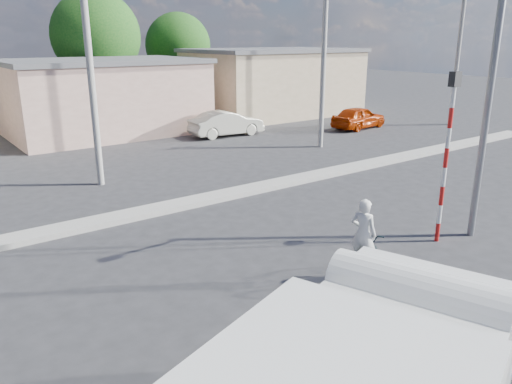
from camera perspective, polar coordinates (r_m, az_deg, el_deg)
ground_plane at (r=10.87m, az=16.90°, el=-11.73°), size 120.00×120.00×0.00m
median at (r=16.38m, az=-5.88°, el=-0.82°), size 40.00×0.80×0.16m
bicycle at (r=11.26m, az=11.95°, el=-7.62°), size 1.89×1.19×0.94m
cyclist at (r=11.13m, az=12.05°, el=-6.13°), size 0.55×0.67×1.58m
car_cream at (r=27.38m, az=-3.41°, el=7.82°), size 4.18×1.70×1.35m
car_red at (r=30.24m, az=11.65°, el=8.35°), size 3.99×2.01×1.30m
traffic_pole at (r=13.33m, az=21.05°, el=5.12°), size 0.28×0.18×4.36m
streetlight at (r=13.74m, az=25.42°, el=14.95°), size 2.34×0.22×9.00m
building_row at (r=29.03m, az=-18.69°, el=10.41°), size 37.80×7.30×4.44m
utility_poles at (r=20.72m, az=-4.16°, el=14.24°), size 35.40×0.24×8.00m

